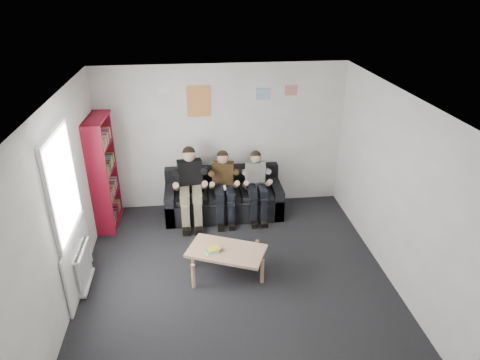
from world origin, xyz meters
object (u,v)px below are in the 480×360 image
(bookshelf, at_px, (104,173))
(person_right, at_px, (257,186))
(coffee_table, at_px, (226,253))
(person_middle, at_px, (224,187))
(person_left, at_px, (191,187))
(sofa, at_px, (223,198))

(bookshelf, relative_size, person_right, 1.61)
(coffee_table, distance_m, person_middle, 1.67)
(coffee_table, distance_m, person_left, 1.74)
(person_middle, height_order, person_right, person_middle)
(person_left, bearing_deg, sofa, 11.49)
(person_middle, xyz_separation_m, person_right, (0.59, 0.00, -0.01))
(sofa, bearing_deg, bookshelf, -176.11)
(coffee_table, distance_m, person_right, 1.81)
(coffee_table, relative_size, person_left, 0.81)
(bookshelf, xyz_separation_m, person_left, (1.46, -0.06, -0.32))
(sofa, distance_m, person_right, 0.70)
(coffee_table, relative_size, person_middle, 0.87)
(person_right, bearing_deg, bookshelf, -173.57)
(coffee_table, bearing_deg, person_middle, 86.44)
(sofa, height_order, person_right, person_right)
(person_left, relative_size, person_middle, 1.08)
(coffee_table, bearing_deg, sofa, 86.82)
(bookshelf, height_order, coffee_table, bookshelf)
(person_middle, bearing_deg, bookshelf, -171.99)
(person_middle, bearing_deg, person_left, -169.94)
(coffee_table, height_order, person_left, person_left)
(person_right, bearing_deg, sofa, 169.56)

